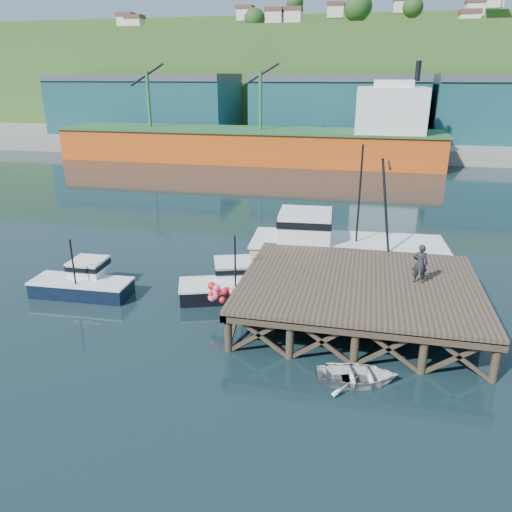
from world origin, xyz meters
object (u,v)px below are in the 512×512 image
(trawler, at_px, (343,247))
(boat_navy, at_px, (84,282))
(boat_black, at_px, (234,284))
(dinghy, at_px, (357,375))
(dockworker, at_px, (420,264))

(trawler, bearing_deg, boat_navy, -158.27)
(boat_black, relative_size, trawler, 0.54)
(dinghy, distance_m, dockworker, 7.51)
(trawler, xyz_separation_m, dinghy, (1.38, -12.55, -1.33))
(dinghy, xyz_separation_m, dockworker, (2.72, 6.42, 2.79))
(boat_black, bearing_deg, boat_navy, 171.86)
(boat_navy, distance_m, dockworker, 18.72)
(dinghy, bearing_deg, trawler, -3.80)
(trawler, relative_size, dinghy, 3.70)
(boat_black, distance_m, dinghy, 10.31)
(boat_black, bearing_deg, dinghy, -64.71)
(trawler, relative_size, dockworker, 6.14)
(trawler, height_order, dockworker, trawler)
(dockworker, bearing_deg, boat_black, -2.04)
(boat_navy, bearing_deg, dinghy, -21.89)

